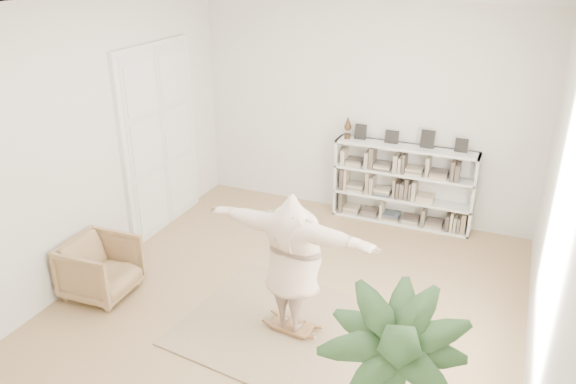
% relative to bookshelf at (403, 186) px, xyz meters
% --- Properties ---
extents(floor, '(6.00, 6.00, 0.00)m').
position_rel_bookshelf_xyz_m(floor, '(-0.74, -2.82, -0.64)').
color(floor, '#A77F56').
rests_on(floor, ground).
extents(doors, '(0.09, 1.78, 2.92)m').
position_rel_bookshelf_xyz_m(doors, '(-3.45, -1.52, 0.76)').
color(doors, white).
rests_on(doors, floor).
extents(bookshelf, '(2.20, 0.35, 1.64)m').
position_rel_bookshelf_xyz_m(bookshelf, '(0.00, 0.00, 0.00)').
color(bookshelf, silver).
rests_on(bookshelf, floor).
extents(armchair, '(0.86, 0.84, 0.75)m').
position_rel_bookshelf_xyz_m(armchair, '(-3.04, -3.54, -0.26)').
color(armchair, '#A88258').
rests_on(armchair, floor).
extents(rug, '(2.70, 2.26, 0.02)m').
position_rel_bookshelf_xyz_m(rug, '(-0.50, -3.29, -0.63)').
color(rug, tan).
rests_on(rug, floor).
extents(rocker_board, '(0.50, 0.33, 0.10)m').
position_rel_bookshelf_xyz_m(rocker_board, '(-0.50, -3.29, -0.57)').
color(rocker_board, olive).
rests_on(rocker_board, rug).
extents(person, '(2.10, 0.78, 1.67)m').
position_rel_bookshelf_xyz_m(person, '(-0.50, -3.29, 0.32)').
color(person, beige).
rests_on(person, rocker_board).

